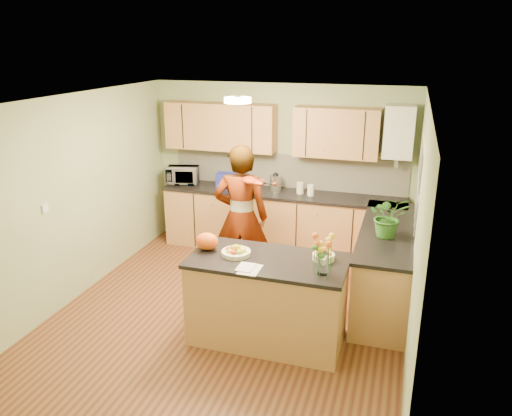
% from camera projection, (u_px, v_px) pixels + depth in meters
% --- Properties ---
extents(floor, '(4.50, 4.50, 0.00)m').
position_uv_depth(floor, '(232.00, 311.00, 5.98)').
color(floor, '#522917').
rests_on(floor, ground).
extents(ceiling, '(4.00, 4.50, 0.02)m').
position_uv_depth(ceiling, '(228.00, 99.00, 5.18)').
color(ceiling, white).
rests_on(ceiling, wall_back).
extents(wall_back, '(4.00, 0.02, 2.50)m').
position_uv_depth(wall_back, '(281.00, 167.00, 7.62)').
color(wall_back, '#8B9E71').
rests_on(wall_back, floor).
extents(wall_front, '(4.00, 0.02, 2.50)m').
position_uv_depth(wall_front, '(122.00, 312.00, 3.54)').
color(wall_front, '#8B9E71').
rests_on(wall_front, floor).
extents(wall_left, '(0.02, 4.50, 2.50)m').
position_uv_depth(wall_left, '(78.00, 197.00, 6.14)').
color(wall_left, '#8B9E71').
rests_on(wall_left, floor).
extents(wall_right, '(0.02, 4.50, 2.50)m').
position_uv_depth(wall_right, '(417.00, 232.00, 5.02)').
color(wall_right, '#8B9E71').
rests_on(wall_right, floor).
extents(back_counter, '(3.64, 0.62, 0.94)m').
position_uv_depth(back_counter, '(281.00, 222.00, 7.57)').
color(back_counter, tan).
rests_on(back_counter, floor).
extents(right_counter, '(0.62, 2.24, 0.94)m').
position_uv_depth(right_counter, '(385.00, 264.00, 6.12)').
color(right_counter, tan).
rests_on(right_counter, floor).
extents(splashback, '(3.60, 0.02, 0.52)m').
position_uv_depth(splashback, '(287.00, 171.00, 7.59)').
color(splashback, beige).
rests_on(splashback, back_counter).
extents(upper_cabinets, '(3.20, 0.34, 0.70)m').
position_uv_depth(upper_cabinets, '(267.00, 129.00, 7.32)').
color(upper_cabinets, tan).
rests_on(upper_cabinets, wall_back).
extents(boiler, '(0.40, 0.30, 0.86)m').
position_uv_depth(boiler, '(399.00, 132.00, 6.79)').
color(boiler, white).
rests_on(boiler, wall_back).
extents(window_right, '(0.01, 1.30, 1.05)m').
position_uv_depth(window_right, '(419.00, 188.00, 5.47)').
color(window_right, white).
rests_on(window_right, wall_right).
extents(light_switch, '(0.02, 0.09, 0.09)m').
position_uv_depth(light_switch, '(45.00, 208.00, 5.58)').
color(light_switch, white).
rests_on(light_switch, wall_left).
extents(ceiling_lamp, '(0.30, 0.30, 0.07)m').
position_uv_depth(ceiling_lamp, '(238.00, 100.00, 5.47)').
color(ceiling_lamp, '#FFEABF').
rests_on(ceiling_lamp, ceiling).
extents(peninsula_island, '(1.64, 0.84, 0.94)m').
position_uv_depth(peninsula_island, '(268.00, 299.00, 5.30)').
color(peninsula_island, tan).
rests_on(peninsula_island, floor).
extents(fruit_dish, '(0.31, 0.31, 0.11)m').
position_uv_depth(fruit_dish, '(236.00, 251.00, 5.24)').
color(fruit_dish, beige).
rests_on(fruit_dish, peninsula_island).
extents(orange_bowl, '(0.23, 0.23, 0.13)m').
position_uv_depth(orange_bowl, '(324.00, 255.00, 5.12)').
color(orange_bowl, beige).
rests_on(orange_bowl, peninsula_island).
extents(flower_vase, '(0.26, 0.26, 0.48)m').
position_uv_depth(flower_vase, '(324.00, 244.00, 4.72)').
color(flower_vase, silver).
rests_on(flower_vase, peninsula_island).
extents(orange_bag, '(0.30, 0.27, 0.19)m').
position_uv_depth(orange_bag, '(207.00, 241.00, 5.36)').
color(orange_bag, '#E45512').
rests_on(orange_bag, peninsula_island).
extents(papers, '(0.20, 0.27, 0.01)m').
position_uv_depth(papers, '(250.00, 269.00, 4.91)').
color(papers, white).
rests_on(papers, peninsula_island).
extents(violinist, '(0.76, 0.58, 1.89)m').
position_uv_depth(violinist, '(241.00, 218.00, 6.34)').
color(violinist, tan).
rests_on(violinist, floor).
extents(violin, '(0.65, 0.57, 0.16)m').
position_uv_depth(violin, '(251.00, 180.00, 5.91)').
color(violin, '#4F0C04').
rests_on(violin, violinist).
extents(microwave, '(0.55, 0.44, 0.27)m').
position_uv_depth(microwave, '(183.00, 175.00, 7.84)').
color(microwave, white).
rests_on(microwave, back_counter).
extents(blue_box, '(0.30, 0.23, 0.23)m').
position_uv_depth(blue_box, '(226.00, 180.00, 7.62)').
color(blue_box, '#202795').
rests_on(blue_box, back_counter).
extents(kettle, '(0.17, 0.17, 0.33)m').
position_uv_depth(kettle, '(276.00, 182.00, 7.44)').
color(kettle, '#B8B9BD').
rests_on(kettle, back_counter).
extents(jar_cream, '(0.11, 0.11, 0.17)m').
position_uv_depth(jar_cream, '(300.00, 188.00, 7.33)').
color(jar_cream, beige).
rests_on(jar_cream, back_counter).
extents(jar_white, '(0.11, 0.11, 0.16)m').
position_uv_depth(jar_white, '(311.00, 190.00, 7.24)').
color(jar_white, white).
rests_on(jar_white, back_counter).
extents(potted_plant, '(0.51, 0.46, 0.49)m').
position_uv_depth(potted_plant, '(389.00, 216.00, 5.66)').
color(potted_plant, '#326E24').
rests_on(potted_plant, right_counter).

